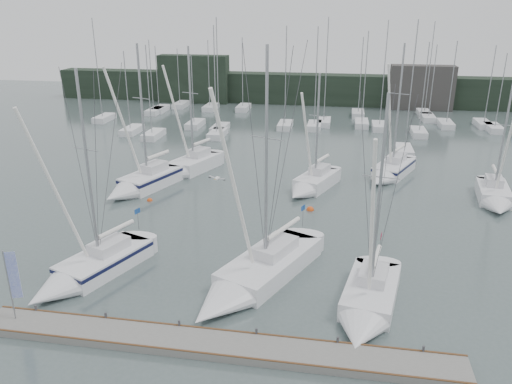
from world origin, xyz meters
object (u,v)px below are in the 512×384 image
buoy_b (310,210)px  dock_banner (12,279)px  sailboat_near_center (248,281)px  buoy_c (150,201)px  sailboat_mid_c (310,185)px  sailboat_mid_b (187,167)px  sailboat_near_left (84,272)px  sailboat_mid_e (495,198)px  sailboat_near_right (366,308)px  sailboat_mid_a (140,184)px  sailboat_mid_d (389,172)px

buoy_b → dock_banner: (-13.91, -18.41, 2.73)m
sailboat_near_center → buoy_c: (-11.02, 12.74, -0.55)m
sailboat_mid_c → sailboat_mid_b: bearing=-171.8°
sailboat_near_center → buoy_b: size_ratio=24.05×
sailboat_near_left → dock_banner: 5.38m
sailboat_mid_b → dock_banner: (-1.03, -25.99, 2.10)m
sailboat_near_center → sailboat_mid_e: bearing=67.0°
sailboat_near_left → dock_banner: size_ratio=3.42×
sailboat_near_center → sailboat_mid_e: (18.03, 16.87, 0.01)m
buoy_b → sailboat_near_right: bearing=-74.6°
sailboat_near_left → sailboat_near_center: size_ratio=0.90×
sailboat_mid_a → sailboat_near_center: bearing=-29.1°
sailboat_near_left → sailboat_near_right: 16.79m
sailboat_mid_b → sailboat_mid_e: 28.37m
sailboat_mid_e → dock_banner: bearing=-135.1°
sailboat_near_right → dock_banner: 18.46m
sailboat_mid_a → buoy_b: sailboat_mid_a is taller
buoy_c → sailboat_mid_a: bearing=128.8°
sailboat_near_center → sailboat_near_right: size_ratio=1.17×
sailboat_mid_a → buoy_b: (15.51, -1.91, -0.68)m
sailboat_near_right → sailboat_mid_d: 24.24m
sailboat_near_left → sailboat_mid_e: (28.01, 17.52, -0.01)m
sailboat_mid_e → buoy_c: sailboat_mid_e is taller
sailboat_mid_d → sailboat_mid_e: size_ratio=1.22×
sailboat_near_right → sailboat_mid_d: sailboat_mid_d is taller
sailboat_near_right → sailboat_mid_b: 27.83m
sailboat_mid_b → buoy_b: sailboat_mid_b is taller
sailboat_near_right → buoy_c: size_ratio=26.52×
sailboat_mid_a → sailboat_mid_b: (2.64, 5.67, -0.05)m
sailboat_near_right → sailboat_mid_c: (-4.33, 19.05, 0.07)m
sailboat_near_center → buoy_b: sailboat_near_center is taller
sailboat_mid_a → sailboat_mid_c: bearing=30.1°
sailboat_mid_d → buoy_b: 11.79m
sailboat_mid_d → dock_banner: 34.91m
sailboat_near_center → sailboat_mid_c: (2.45, 17.48, 0.03)m
sailboat_near_left → buoy_c: size_ratio=28.09×
sailboat_near_left → sailboat_mid_c: bearing=76.5°
sailboat_near_left → sailboat_near_right: size_ratio=1.06×
sailboat_mid_a → buoy_b: 15.64m
buoy_c → dock_banner: (-0.11, -18.18, 2.73)m
sailboat_mid_a → buoy_b: size_ratio=22.05×
buoy_c → sailboat_near_center: bearing=-49.1°
buoy_b → dock_banner: size_ratio=0.16×
sailboat_near_left → sailboat_mid_e: bearing=53.0°
dock_banner → sailboat_mid_b: bearing=68.5°
sailboat_mid_a → dock_banner: bearing=-65.2°
sailboat_mid_c → sailboat_mid_d: 8.81m
buoy_b → buoy_c: size_ratio=1.30×
sailboat_mid_d → buoy_c: size_ratio=28.00×
buoy_c → sailboat_near_right: bearing=-38.8°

